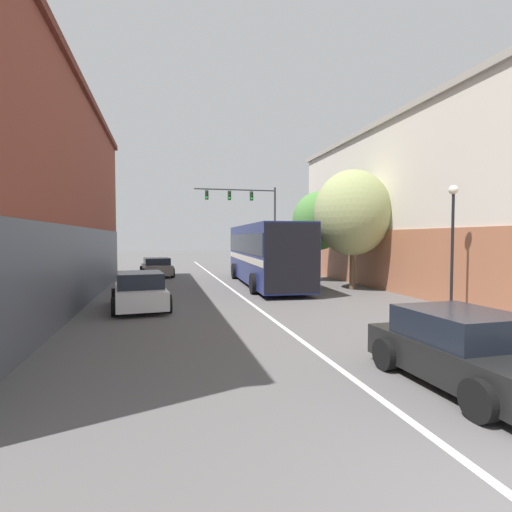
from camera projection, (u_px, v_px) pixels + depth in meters
lane_center_line at (231, 288)px, 20.99m from camera, size 0.14×48.56×0.01m
building_right_storefront at (472, 201)px, 19.73m from camera, size 8.35×24.55×8.74m
bus at (265, 251)px, 22.59m from camera, size 3.25×11.76×3.38m
hatchback_foreground at (466, 351)px, 7.17m from camera, size 2.14×3.87×1.33m
parked_car_left_near at (140, 291)px, 14.95m from camera, size 2.35×4.15×1.39m
parked_car_left_mid at (157, 267)px, 27.52m from camera, size 2.40×4.01×1.30m
traffic_signal_gantry at (250, 208)px, 35.58m from camera, size 7.34×0.36×7.22m
street_lamp at (452, 238)px, 13.99m from camera, size 0.33×0.33×4.51m
street_tree_near at (353, 213)px, 20.47m from camera, size 3.98×3.59×6.15m
street_tree_far at (319, 221)px, 24.52m from camera, size 3.26×2.94×5.51m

